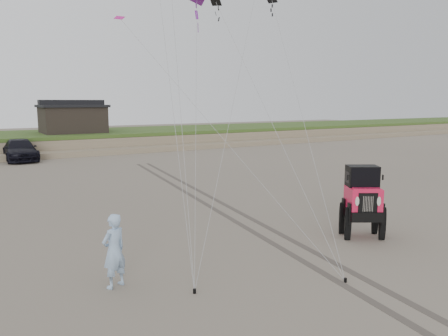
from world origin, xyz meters
The scene contains 9 objects.
ground centered at (0.00, 0.00, 0.00)m, with size 160.00×160.00×0.00m, color #6B6054.
dune_ridge centered at (0.00, 37.50, 0.82)m, with size 160.00×14.25×1.73m.
cabin centered at (2.00, 37.00, 3.24)m, with size 6.40×5.40×3.35m.
truck_c centered at (-3.88, 30.23, 0.87)m, with size 2.45×6.03×1.75m, color black.
jeep centered at (3.93, 0.73, 1.04)m, with size 2.40×5.57×2.07m, color #E51A46, non-canonical shape.
man centered at (-5.04, 1.17, 1.00)m, with size 0.73×0.48×1.99m, color #8AA6D6.
stake_main centered at (-3.44, -0.29, 0.06)m, with size 0.08×0.08×0.12m, color black.
stake_aux centered at (0.39, -1.82, 0.06)m, with size 0.08×0.08×0.12m, color black.
tire_tracks centered at (2.00, 8.00, 0.00)m, with size 5.22×29.74×0.01m.
Camera 1 is at (-8.33, -9.70, 4.86)m, focal length 35.00 mm.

